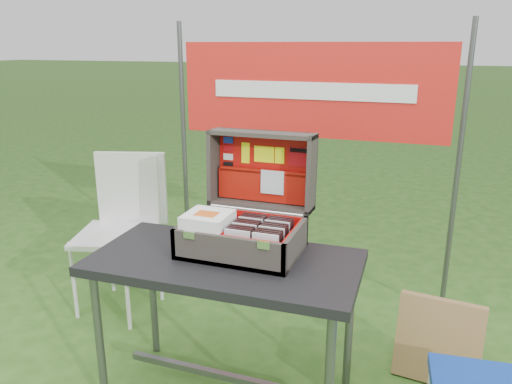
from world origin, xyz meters
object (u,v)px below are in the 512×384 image
at_px(cardboard_box, 438,341).
at_px(chair, 115,237).
at_px(suitcase, 247,195).
at_px(table, 226,332).

bearing_deg(cardboard_box, chair, -175.09).
relative_size(suitcase, cardboard_box, 1.25).
xyz_separation_m(table, chair, (-0.94, 0.54, 0.12)).
distance_m(table, cardboard_box, 1.02).
height_order(suitcase, cardboard_box, suitcase).
height_order(suitcase, chair, suitcase).
distance_m(table, chair, 1.09).
bearing_deg(chair, cardboard_box, -18.16).
bearing_deg(suitcase, table, -106.85).
relative_size(table, chair, 1.20).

